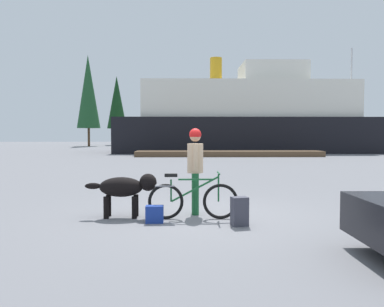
# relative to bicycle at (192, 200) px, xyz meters

# --- Properties ---
(ground_plane) EXTENTS (160.00, 160.00, 0.00)m
(ground_plane) POSITION_rel_bicycle_xyz_m (0.16, 0.27, -0.37)
(ground_plane) COLOR slate
(bicycle) EXTENTS (1.71, 0.44, 0.89)m
(bicycle) POSITION_rel_bicycle_xyz_m (0.00, 0.00, 0.00)
(bicycle) COLOR black
(bicycle) RESTS_ON ground_plane
(person_cyclist) EXTENTS (0.32, 0.53, 1.73)m
(person_cyclist) POSITION_rel_bicycle_xyz_m (0.07, 0.51, 0.67)
(person_cyclist) COLOR #19592D
(person_cyclist) RESTS_ON ground_plane
(dog) EXTENTS (1.39, 0.45, 0.85)m
(dog) POSITION_rel_bicycle_xyz_m (-1.29, 0.20, 0.21)
(dog) COLOR black
(dog) RESTS_ON ground_plane
(backpack) EXTENTS (0.32, 0.26, 0.51)m
(backpack) POSITION_rel_bicycle_xyz_m (0.82, -0.54, -0.11)
(backpack) COLOR #3F3F4C
(backpack) RESTS_ON ground_plane
(handbag_pannier) EXTENTS (0.32, 0.18, 0.31)m
(handbag_pannier) POSITION_rel_bicycle_xyz_m (-0.69, -0.29, -0.21)
(handbag_pannier) COLOR navy
(handbag_pannier) RESTS_ON ground_plane
(dock_pier) EXTENTS (13.66, 2.60, 0.40)m
(dock_pier) POSITION_rel_bicycle_xyz_m (3.06, 21.50, -0.17)
(dock_pier) COLOR brown
(dock_pier) RESTS_ON ground_plane
(ferry_boat) EXTENTS (23.42, 8.58, 8.67)m
(ferry_boat) POSITION_rel_bicycle_xyz_m (5.60, 28.77, 2.67)
(ferry_boat) COLOR black
(ferry_boat) RESTS_ON ground_plane
(sailboat_moored) EXTENTS (6.82, 1.91, 9.31)m
(sailboat_moored) POSITION_rel_bicycle_xyz_m (14.70, 27.42, 0.15)
(sailboat_moored) COLOR silver
(sailboat_moored) RESTS_ON ground_plane
(pine_tree_far_left) EXTENTS (3.14, 3.14, 12.43)m
(pine_tree_far_left) POSITION_rel_bicycle_xyz_m (-13.38, 46.18, 7.08)
(pine_tree_far_left) COLOR #4C331E
(pine_tree_far_left) RESTS_ON ground_plane
(pine_tree_center) EXTENTS (3.63, 3.63, 8.85)m
(pine_tree_center) POSITION_rel_bicycle_xyz_m (-0.82, 44.34, 5.18)
(pine_tree_center) COLOR #4C331E
(pine_tree_center) RESTS_ON ground_plane
(pine_tree_far_right) EXTENTS (3.98, 3.98, 9.03)m
(pine_tree_far_right) POSITION_rel_bicycle_xyz_m (20.22, 46.34, 5.24)
(pine_tree_far_right) COLOR #4C331E
(pine_tree_far_right) RESTS_ON ground_plane
(pine_tree_mid_back) EXTENTS (2.98, 2.98, 10.54)m
(pine_tree_mid_back) POSITION_rel_bicycle_xyz_m (-10.62, 52.46, 6.15)
(pine_tree_mid_back) COLOR #4C331E
(pine_tree_mid_back) RESTS_ON ground_plane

